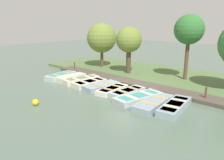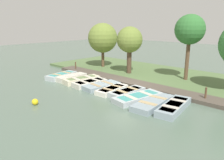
{
  "view_description": "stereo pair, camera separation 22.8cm",
  "coord_description": "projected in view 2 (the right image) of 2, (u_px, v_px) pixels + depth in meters",
  "views": [
    {
      "loc": [
        12.18,
        10.01,
        4.7
      ],
      "look_at": [
        0.77,
        -0.47,
        0.65
      ],
      "focal_mm": 35.0,
      "sensor_mm": 36.0,
      "label": 1
    },
    {
      "loc": [
        12.03,
        10.18,
        4.7
      ],
      "look_at": [
        0.77,
        -0.47,
        0.65
      ],
      "focal_mm": 35.0,
      "sensor_mm": 36.0,
      "label": 2
    }
  ],
  "objects": [
    {
      "name": "mooring_post_near",
      "position": [
        76.0,
        66.0,
        21.9
      ],
      "size": [
        0.12,
        0.12,
        0.95
      ],
      "color": "brown",
      "rests_on": "ground_plane"
    },
    {
      "name": "rowboat_0",
      "position": [
        62.0,
        76.0,
        19.18
      ],
      "size": [
        3.03,
        1.61,
        0.44
      ],
      "rotation": [
        0.0,
        0.0,
        0.19
      ],
      "color": "#B2BCC1",
      "rests_on": "ground_plane"
    },
    {
      "name": "mooring_post_far",
      "position": [
        206.0,
        94.0,
        13.31
      ],
      "size": [
        0.12,
        0.12,
        0.95
      ],
      "color": "brown",
      "rests_on": "ground_plane"
    },
    {
      "name": "dock_walkway",
      "position": [
        133.0,
        83.0,
        17.2
      ],
      "size": [
        1.48,
        17.59,
        0.24
      ],
      "color": "#51473D",
      "rests_on": "ground_plane"
    },
    {
      "name": "park_tree_far_left",
      "position": [
        103.0,
        38.0,
        22.47
      ],
      "size": [
        3.02,
        3.02,
        4.73
      ],
      "color": "brown",
      "rests_on": "ground_plane"
    },
    {
      "name": "rowboat_8",
      "position": [
        153.0,
        103.0,
        12.8
      ],
      "size": [
        3.42,
        1.47,
        0.35
      ],
      "rotation": [
        0.0,
        0.0,
        0.09
      ],
      "color": "#8C9EA8",
      "rests_on": "ground_plane"
    },
    {
      "name": "park_tree_center",
      "position": [
        190.0,
        30.0,
        16.94
      ],
      "size": [
        2.34,
        2.34,
        5.39
      ],
      "color": "brown",
      "rests_on": "ground_plane"
    },
    {
      "name": "buoy",
      "position": [
        35.0,
        102.0,
        12.9
      ],
      "size": [
        0.37,
        0.37,
        0.37
      ],
      "color": "yellow",
      "rests_on": "ground_plane"
    },
    {
      "name": "ground_plane",
      "position": [
        124.0,
        88.0,
        16.41
      ],
      "size": [
        80.0,
        80.0,
        0.0
      ],
      "primitive_type": "plane",
      "color": "#566B5B"
    },
    {
      "name": "rowboat_1",
      "position": [
        71.0,
        77.0,
        18.58
      ],
      "size": [
        2.7,
        1.05,
        0.44
      ],
      "rotation": [
        0.0,
        0.0,
        0.03
      ],
      "color": "beige",
      "rests_on": "ground_plane"
    },
    {
      "name": "rowboat_9",
      "position": [
        174.0,
        107.0,
        12.15
      ],
      "size": [
        3.35,
        1.47,
        0.4
      ],
      "rotation": [
        0.0,
        0.0,
        0.15
      ],
      "color": "#8C9EA8",
      "rests_on": "ground_plane"
    },
    {
      "name": "rowboat_7",
      "position": [
        138.0,
        97.0,
        13.7
      ],
      "size": [
        3.51,
        1.83,
        0.35
      ],
      "rotation": [
        0.0,
        0.0,
        -0.19
      ],
      "color": "#B2BCC1",
      "rests_on": "ground_plane"
    },
    {
      "name": "rowboat_3",
      "position": [
        90.0,
        83.0,
        16.91
      ],
      "size": [
        2.79,
        1.29,
        0.41
      ],
      "rotation": [
        0.0,
        0.0,
        -0.08
      ],
      "color": "beige",
      "rests_on": "ground_plane"
    },
    {
      "name": "shore_bank",
      "position": [
        159.0,
        75.0,
        19.9
      ],
      "size": [
        8.0,
        24.0,
        0.21
      ],
      "color": "#567042",
      "rests_on": "ground_plane"
    },
    {
      "name": "park_tree_left",
      "position": [
        130.0,
        40.0,
        19.48
      ],
      "size": [
        2.32,
        2.32,
        4.43
      ],
      "color": "#4C3828",
      "rests_on": "ground_plane"
    },
    {
      "name": "rowboat_6",
      "position": [
        127.0,
        92.0,
        14.71
      ],
      "size": [
        2.79,
        1.14,
        0.37
      ],
      "rotation": [
        0.0,
        0.0,
        -0.07
      ],
      "color": "#B2BCC1",
      "rests_on": "ground_plane"
    },
    {
      "name": "rowboat_4",
      "position": [
        101.0,
        86.0,
        16.21
      ],
      "size": [
        2.94,
        1.52,
        0.36
      ],
      "rotation": [
        0.0,
        0.0,
        -0.11
      ],
      "color": "#8C9EA8",
      "rests_on": "ground_plane"
    },
    {
      "name": "rowboat_5",
      "position": [
        112.0,
        90.0,
        15.33
      ],
      "size": [
        2.71,
        1.2,
        0.34
      ],
      "rotation": [
        0.0,
        0.0,
        0.09
      ],
      "color": "silver",
      "rests_on": "ground_plane"
    },
    {
      "name": "rowboat_2",
      "position": [
        82.0,
        80.0,
        17.78
      ],
      "size": [
        3.1,
        1.49,
        0.44
      ],
      "rotation": [
        0.0,
        0.0,
        -0.16
      ],
      "color": "beige",
      "rests_on": "ground_plane"
    }
  ]
}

